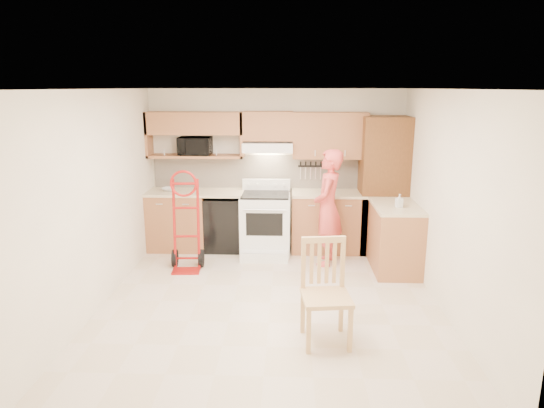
# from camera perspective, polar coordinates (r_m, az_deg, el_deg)

# --- Properties ---
(floor) EXTENTS (4.00, 4.50, 0.02)m
(floor) POSITION_cam_1_polar(r_m,az_deg,el_deg) (5.84, -0.19, -11.84)
(floor) COLOR beige
(floor) RESTS_ON ground
(ceiling) EXTENTS (4.00, 4.50, 0.02)m
(ceiling) POSITION_cam_1_polar(r_m,az_deg,el_deg) (5.26, -0.21, 13.74)
(ceiling) COLOR white
(ceiling) RESTS_ON ground
(wall_back) EXTENTS (4.00, 0.02, 2.50)m
(wall_back) POSITION_cam_1_polar(r_m,az_deg,el_deg) (7.62, 0.49, 4.27)
(wall_back) COLOR white
(wall_back) RESTS_ON ground
(wall_front) EXTENTS (4.00, 0.02, 2.50)m
(wall_front) POSITION_cam_1_polar(r_m,az_deg,el_deg) (3.26, -1.83, -9.11)
(wall_front) COLOR white
(wall_front) RESTS_ON ground
(wall_left) EXTENTS (0.02, 4.50, 2.50)m
(wall_left) POSITION_cam_1_polar(r_m,az_deg,el_deg) (5.84, -20.29, 0.43)
(wall_left) COLOR white
(wall_left) RESTS_ON ground
(wall_right) EXTENTS (0.02, 4.50, 2.50)m
(wall_right) POSITION_cam_1_polar(r_m,az_deg,el_deg) (5.70, 20.45, 0.08)
(wall_right) COLOR white
(wall_right) RESTS_ON ground
(backsplash) EXTENTS (3.92, 0.03, 0.55)m
(backsplash) POSITION_cam_1_polar(r_m,az_deg,el_deg) (7.61, 0.49, 3.87)
(backsplash) COLOR beige
(backsplash) RESTS_ON wall_back
(lower_cab_left) EXTENTS (0.90, 0.60, 0.90)m
(lower_cab_left) POSITION_cam_1_polar(r_m,az_deg,el_deg) (7.70, -11.20, -2.01)
(lower_cab_left) COLOR #985D39
(lower_cab_left) RESTS_ON ground
(dishwasher) EXTENTS (0.60, 0.60, 0.85)m
(dishwasher) POSITION_cam_1_polar(r_m,az_deg,el_deg) (7.57, -5.66, -2.28)
(dishwasher) COLOR black
(dishwasher) RESTS_ON ground
(lower_cab_right) EXTENTS (1.14, 0.60, 0.90)m
(lower_cab_right) POSITION_cam_1_polar(r_m,az_deg,el_deg) (7.52, 6.75, -2.22)
(lower_cab_right) COLOR #985D39
(lower_cab_right) RESTS_ON ground
(countertop_left) EXTENTS (1.50, 0.63, 0.04)m
(countertop_left) POSITION_cam_1_polar(r_m,az_deg,el_deg) (7.52, -9.14, 1.40)
(countertop_left) COLOR #CAB891
(countertop_left) RESTS_ON lower_cab_left
(countertop_right) EXTENTS (1.14, 0.63, 0.04)m
(countertop_right) POSITION_cam_1_polar(r_m,az_deg,el_deg) (7.41, 6.85, 1.28)
(countertop_right) COLOR #CAB891
(countertop_right) RESTS_ON lower_cab_right
(cab_return_right) EXTENTS (0.60, 1.00, 0.90)m
(cab_return_right) POSITION_cam_1_polar(r_m,az_deg,el_deg) (6.89, 14.51, -4.08)
(cab_return_right) COLOR #985D39
(cab_return_right) RESTS_ON ground
(countertop_return) EXTENTS (0.63, 1.00, 0.04)m
(countertop_return) POSITION_cam_1_polar(r_m,az_deg,el_deg) (6.77, 14.75, -0.29)
(countertop_return) COLOR #CAB891
(countertop_return) RESTS_ON cab_return_right
(pantry_tall) EXTENTS (0.70, 0.60, 2.10)m
(pantry_tall) POSITION_cam_1_polar(r_m,az_deg,el_deg) (7.49, 13.15, 2.18)
(pantry_tall) COLOR brown
(pantry_tall) RESTS_ON ground
(upper_cab_left) EXTENTS (1.50, 0.33, 0.34)m
(upper_cab_left) POSITION_cam_1_polar(r_m,az_deg,el_deg) (7.50, -9.26, 9.56)
(upper_cab_left) COLOR #985D39
(upper_cab_left) RESTS_ON wall_back
(upper_shelf_mw) EXTENTS (1.50, 0.33, 0.04)m
(upper_shelf_mw) POSITION_cam_1_polar(r_m,az_deg,el_deg) (7.56, -9.11, 5.70)
(upper_shelf_mw) COLOR #985D39
(upper_shelf_mw) RESTS_ON wall_back
(upper_cab_center) EXTENTS (0.76, 0.33, 0.44)m
(upper_cab_center) POSITION_cam_1_polar(r_m,az_deg,el_deg) (7.37, -0.48, 9.34)
(upper_cab_center) COLOR #985D39
(upper_cab_center) RESTS_ON wall_back
(upper_cab_right) EXTENTS (1.14, 0.33, 0.70)m
(upper_cab_right) POSITION_cam_1_polar(r_m,az_deg,el_deg) (7.40, 6.97, 8.17)
(upper_cab_right) COLOR #985D39
(upper_cab_right) RESTS_ON wall_back
(range_hood) EXTENTS (0.76, 0.46, 0.14)m
(range_hood) POSITION_cam_1_polar(r_m,az_deg,el_deg) (7.34, -0.50, 6.89)
(range_hood) COLOR white
(range_hood) RESTS_ON wall_back
(knife_strip) EXTENTS (0.40, 0.05, 0.29)m
(knife_strip) POSITION_cam_1_polar(r_m,az_deg,el_deg) (7.58, 4.65, 4.09)
(knife_strip) COLOR black
(knife_strip) RESTS_ON backsplash
(microwave) EXTENTS (0.51, 0.36, 0.28)m
(microwave) POSITION_cam_1_polar(r_m,az_deg,el_deg) (7.54, -9.22, 6.89)
(microwave) COLOR black
(microwave) RESTS_ON upper_shelf_mw
(range) EXTENTS (0.75, 0.99, 1.11)m
(range) POSITION_cam_1_polar(r_m,az_deg,el_deg) (7.27, -0.82, -1.82)
(range) COLOR white
(range) RESTS_ON ground
(person) EXTENTS (0.54, 0.69, 1.68)m
(person) POSITION_cam_1_polar(r_m,az_deg,el_deg) (6.84, 6.73, -0.46)
(person) COLOR #DF4944
(person) RESTS_ON ground
(hand_truck) EXTENTS (0.53, 0.49, 1.28)m
(hand_truck) POSITION_cam_1_polar(r_m,az_deg,el_deg) (6.72, -10.35, -2.60)
(hand_truck) COLOR #A21512
(hand_truck) RESTS_ON ground
(dining_chair) EXTENTS (0.53, 0.57, 1.05)m
(dining_chair) POSITION_cam_1_polar(r_m,az_deg,el_deg) (4.83, 6.54, -10.65)
(dining_chair) COLOR tan
(dining_chair) RESTS_ON ground
(soap_bottle) EXTENTS (0.10, 0.10, 0.18)m
(soap_bottle) POSITION_cam_1_polar(r_m,az_deg,el_deg) (6.63, 15.03, 0.39)
(soap_bottle) COLOR white
(soap_bottle) RESTS_ON countertop_return
(bowl) EXTENTS (0.23, 0.23, 0.05)m
(bowl) POSITION_cam_1_polar(r_m,az_deg,el_deg) (7.61, -12.32, 1.74)
(bowl) COLOR white
(bowl) RESTS_ON countertop_left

